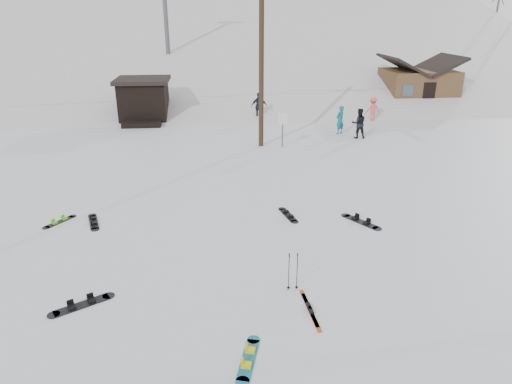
{
  "coord_description": "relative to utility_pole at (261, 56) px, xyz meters",
  "views": [
    {
      "loc": [
        -0.57,
        -9.69,
        6.73
      ],
      "look_at": [
        0.73,
        3.72,
        1.4
      ],
      "focal_mm": 32.0,
      "sensor_mm": 36.0,
      "label": 1
    }
  ],
  "objects": [
    {
      "name": "skier_dark",
      "position": [
        5.69,
        1.07,
        -3.83
      ],
      "size": [
        0.87,
        0.71,
        1.69
      ],
      "primitive_type": "imported",
      "rotation": [
        0.0,
        0.0,
        3.06
      ],
      "color": "black",
      "rests_on": "ground"
    },
    {
      "name": "cabin",
      "position": [
        13.0,
        10.0,
        -3.2
      ],
      "size": [
        5.39,
        4.4,
        3.77
      ],
      "color": "brown",
      "rests_on": "ground"
    },
    {
      "name": "board_scatter_b",
      "position": [
        -6.76,
        -9.06,
        -4.65
      ],
      "size": [
        0.64,
        1.44,
        0.1
      ],
      "rotation": [
        0.0,
        0.0,
        1.87
      ],
      "color": "black",
      "rests_on": "ground"
    },
    {
      "name": "board_scatter_c",
      "position": [
        -7.92,
        -8.91,
        -4.66
      ],
      "size": [
        0.88,
        1.12,
        0.09
      ],
      "rotation": [
        0.0,
        0.0,
        0.94
      ],
      "color": "black",
      "rests_on": "ground"
    },
    {
      "name": "utility_pole",
      "position": [
        0.0,
        0.0,
        0.0
      ],
      "size": [
        2.0,
        0.26,
        9.0
      ],
      "color": "#3A2819",
      "rests_on": "ground"
    },
    {
      "name": "skier_pink",
      "position": [
        7.94,
        5.25,
        -3.9
      ],
      "size": [
        1.11,
        0.78,
        1.56
      ],
      "primitive_type": "imported",
      "rotation": [
        0.0,
        0.0,
        3.36
      ],
      "color": "#F9575D",
      "rests_on": "ground"
    },
    {
      "name": "hero_snowboard",
      "position": [
        -2.0,
        -16.19,
        -4.65
      ],
      "size": [
        0.61,
        1.47,
        0.11
      ],
      "rotation": [
        0.0,
        0.0,
        1.3
      ],
      "color": "teal",
      "rests_on": "ground"
    },
    {
      "name": "lift_hut",
      "position": [
        -7.0,
        6.94,
        -3.32
      ],
      "size": [
        3.4,
        4.1,
        2.75
      ],
      "color": "black",
      "rests_on": "ground"
    },
    {
      "name": "trail_sign",
      "position": [
        1.1,
        -0.42,
        -3.41
      ],
      "size": [
        0.5,
        0.09,
        1.85
      ],
      "color": "#595B60",
      "rests_on": "ground"
    },
    {
      "name": "board_scatter_d",
      "position": [
        2.4,
        -9.92,
        -4.65
      ],
      "size": [
        1.07,
        1.44,
        0.12
      ],
      "rotation": [
        0.0,
        0.0,
        -0.98
      ],
      "color": "black",
      "rests_on": "ground"
    },
    {
      "name": "ski_poles",
      "position": [
        -0.65,
        -13.71,
        -4.14
      ],
      "size": [
        0.29,
        0.08,
        1.06
      ],
      "color": "black",
      "rests_on": "ground"
    },
    {
      "name": "ridge_right",
      "position": [
        36.0,
        36.0,
        -15.68
      ],
      "size": [
        45.66,
        93.98,
        54.59
      ],
      "primitive_type": "cube",
      "rotation": [
        0.21,
        -0.05,
        -0.12
      ],
      "color": "white",
      "rests_on": "ground"
    },
    {
      "name": "board_scatter_a",
      "position": [
        -5.93,
        -13.92,
        -4.65
      ],
      "size": [
        1.45,
        0.97,
        0.11
      ],
      "rotation": [
        0.0,
        0.0,
        0.53
      ],
      "color": "black",
      "rests_on": "ground"
    },
    {
      "name": "ski_slope",
      "position": [
        -2.0,
        41.0,
        -16.68
      ],
      "size": [
        60.0,
        85.24,
        65.97
      ],
      "primitive_type": "cube",
      "rotation": [
        0.31,
        0.0,
        0.0
      ],
      "color": "silver",
      "rests_on": "ground"
    },
    {
      "name": "skier_navy",
      "position": [
        0.53,
        6.15,
        -3.76
      ],
      "size": [
        1.11,
        0.54,
        1.84
      ],
      "primitive_type": "imported",
      "rotation": [
        0.0,
        0.0,
        3.05
      ],
      "color": "#161E39",
      "rests_on": "ground"
    },
    {
      "name": "board_scatter_f",
      "position": [
        -0.01,
        -9.13,
        -4.66
      ],
      "size": [
        0.54,
        1.4,
        0.1
      ],
      "rotation": [
        0.0,
        0.0,
        1.8
      ],
      "color": "black",
      "rests_on": "ground"
    },
    {
      "name": "ground",
      "position": [
        -2.0,
        -14.0,
        -4.68
      ],
      "size": [
        200.0,
        200.0,
        0.0
      ],
      "primitive_type": "plane",
      "color": "white",
      "rests_on": "ground"
    },
    {
      "name": "skier_teal",
      "position": [
        4.9,
        2.14,
        -3.85
      ],
      "size": [
        0.72,
        0.68,
        1.66
      ],
      "primitive_type": "imported",
      "rotation": [
        0.0,
        0.0,
        3.77
      ],
      "color": "#0D6C82",
      "rests_on": "ground"
    },
    {
      "name": "treeline_crest",
      "position": [
        -2.0,
        72.0,
        -4.68
      ],
      "size": [
        50.0,
        6.0,
        10.0
      ],
      "primitive_type": null,
      "color": "black",
      "rests_on": "ski_slope"
    },
    {
      "name": "hero_skis",
      "position": [
        -0.38,
        -14.65,
        -4.66
      ],
      "size": [
        0.21,
        1.69,
        0.09
      ],
      "rotation": [
        0.0,
        0.0,
        0.07
      ],
      "color": "#AA3811",
      "rests_on": "ground"
    }
  ]
}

